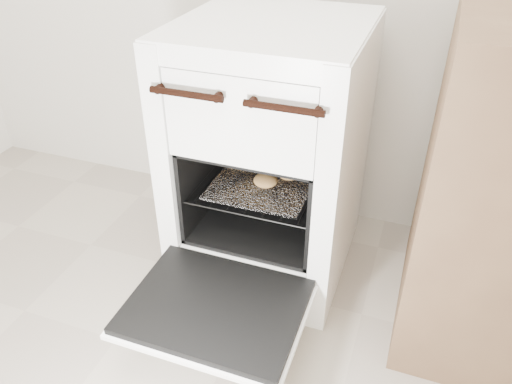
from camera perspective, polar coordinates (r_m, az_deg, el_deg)
stove at (r=1.57m, az=1.60°, el=3.77°), size 0.53×0.59×0.81m
oven_door at (r=1.38m, az=-4.63°, el=-13.06°), size 0.48×0.37×0.03m
oven_rack at (r=1.56m, az=0.89°, el=0.93°), size 0.39×0.37×0.01m
foil_sheet at (r=1.54m, az=0.67°, el=0.77°), size 0.30×0.27×0.01m
baked_rolls at (r=1.59m, az=0.38°, el=2.90°), size 0.26×0.20×0.04m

